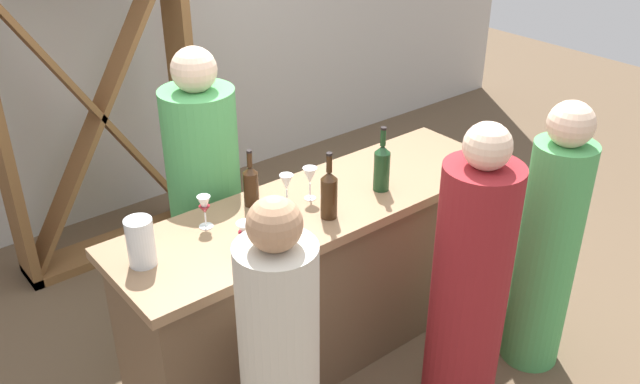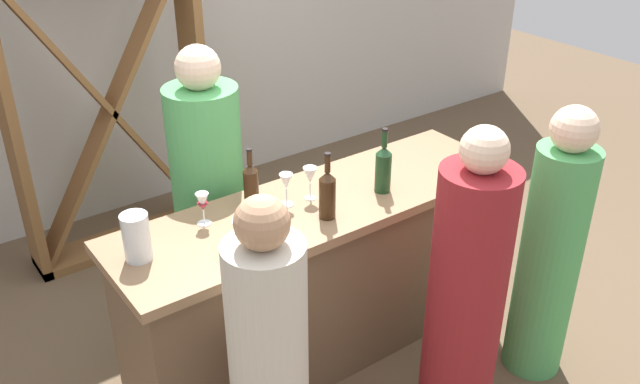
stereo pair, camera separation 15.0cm
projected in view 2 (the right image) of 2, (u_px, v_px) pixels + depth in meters
ground_plane at (320, 347)px, 3.82m from camera, size 12.00×12.00×0.00m
back_wall at (132, 14)px, 4.71m from camera, size 8.00×0.10×2.80m
bar_counter at (320, 278)px, 3.59m from camera, size 2.13×0.63×0.93m
wine_rack at (110, 110)px, 4.30m from camera, size 1.25×0.28×1.95m
wine_bottle_leftmost_amber_brown at (251, 183)px, 3.30m from camera, size 0.07×0.07×0.29m
wine_bottle_second_left_amber_brown at (327, 193)px, 3.18m from camera, size 0.08×0.08×0.33m
wine_bottle_center_olive_green at (383, 168)px, 3.40m from camera, size 0.08×0.08×0.34m
wine_glass_near_left at (241, 229)px, 2.95m from camera, size 0.08×0.08×0.14m
wine_glass_near_center at (310, 176)px, 3.34m from camera, size 0.07×0.07×0.17m
wine_glass_near_right at (286, 183)px, 3.28m from camera, size 0.07×0.07×0.17m
wine_glass_far_left at (203, 204)px, 3.13m from camera, size 0.07×0.07×0.16m
water_pitcher at (136, 237)px, 2.88m from camera, size 0.12×0.12×0.21m
person_left_guest at (550, 254)px, 3.39m from camera, size 0.33×0.33×1.48m
person_center_guest at (269, 365)px, 2.74m from camera, size 0.41×0.41×1.43m
person_right_guest at (467, 292)px, 3.12m from camera, size 0.40×0.40×1.51m
person_server_behind at (210, 205)px, 3.71m from camera, size 0.45×0.45×1.63m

